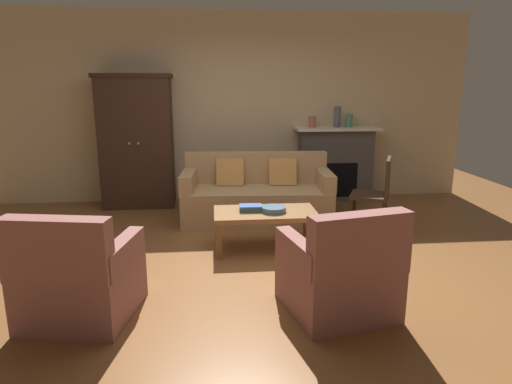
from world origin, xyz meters
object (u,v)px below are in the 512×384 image
armchair_near_right (340,275)px  coffee_table (265,216)px  fruit_bowl (274,209)px  armoire (137,141)px  couch (257,196)px  mantel_vase_jade (349,121)px  mantel_vase_slate (337,117)px  book_stack (251,208)px  fireplace (335,163)px  side_chair_wooden (377,190)px  mantel_vase_terracotta (312,122)px  armchair_near_left (79,280)px

armchair_near_right → coffee_table: bearing=105.7°
fruit_bowl → armoire: bearing=130.7°
couch → mantel_vase_jade: (1.48, 0.94, 0.90)m
mantel_vase_slate → coffee_table: bearing=-123.1°
book_stack → couch: bearing=81.0°
book_stack → armchair_near_right: armchair_near_right is taller
mantel_vase_slate → armoire: bearing=-178.8°
mantel_vase_slate → mantel_vase_jade: bearing=0.0°
fireplace → armchair_near_right: (-0.91, -3.51, -0.25)m
book_stack → armchair_near_right: (0.56, -1.51, -0.14)m
couch → book_stack: size_ratio=7.67×
armoire → side_chair_wooden: armoire is taller
couch → armchair_near_right: 2.59m
mantel_vase_terracotta → armchair_near_left: size_ratio=0.19×
fireplace → coffee_table: fireplace is taller
fireplace → mantel_vase_slate: (-0.00, -0.02, 0.71)m
fruit_bowl → side_chair_wooden: bearing=21.4°
book_stack → mantel_vase_jade: bearing=50.3°
book_stack → armchair_near_left: bearing=-135.5°
mantel_vase_jade → coffee_table: bearing=-126.6°
fruit_bowl → mantel_vase_slate: (1.23, 2.05, 0.83)m
couch → mantel_vase_terracotta: bearing=45.4°
armoire → fruit_bowl: 2.68m
armoire → mantel_vase_terracotta: size_ratio=11.44×
couch → mantel_vase_slate: bearing=35.7°
book_stack → mantel_vase_slate: size_ratio=0.83×
armchair_near_left → mantel_vase_slate: bearing=49.5°
armoire → book_stack: bearing=-52.5°
mantel_vase_terracotta → mantel_vase_slate: bearing=0.0°
mantel_vase_slate → armchair_near_right: mantel_vase_slate is taller
book_stack → side_chair_wooden: 1.64m
fruit_bowl → armchair_near_left: 2.14m
mantel_vase_jade → fruit_bowl: bearing=-124.5°
fireplace → mantel_vase_jade: mantel_vase_jade is taller
fireplace → armoire: 2.98m
couch → armchair_near_left: bearing=-123.0°
fireplace → book_stack: (-1.47, -2.01, -0.12)m
fireplace → book_stack: fireplace is taller
fruit_bowl → mantel_vase_slate: size_ratio=0.88×
couch → side_chair_wooden: bearing=-22.9°
fruit_bowl → mantel_vase_terracotta: bearing=67.4°
fireplace → mantel_vase_terracotta: mantel_vase_terracotta is taller
couch → book_stack: (-0.17, -1.05, 0.13)m
coffee_table → book_stack: (-0.15, 0.03, 0.09)m
coffee_table → mantel_vase_terracotta: bearing=65.1°
coffee_table → mantel_vase_terracotta: (0.94, 2.02, 0.84)m
mantel_vase_slate → armchair_near_right: 3.74m
coffee_table → side_chair_wooden: bearing=19.0°
armchair_near_right → mantel_vase_slate: bearing=75.5°
fireplace → armchair_near_left: (-2.90, -3.41, -0.25)m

